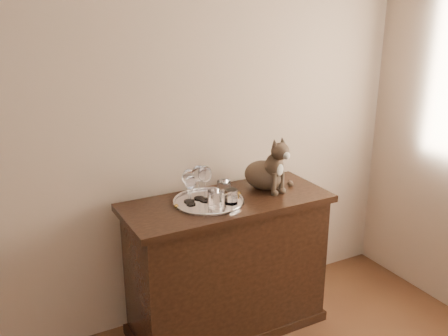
# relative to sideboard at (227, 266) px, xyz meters

# --- Properties ---
(wall_back) EXTENTS (4.00, 0.10, 2.70)m
(wall_back) POSITION_rel_sideboard_xyz_m (-0.60, 0.31, 0.93)
(wall_back) COLOR #C3AC92
(wall_back) RESTS_ON ground
(sideboard) EXTENTS (1.20, 0.50, 0.85)m
(sideboard) POSITION_rel_sideboard_xyz_m (0.00, 0.00, 0.00)
(sideboard) COLOR black
(sideboard) RESTS_ON ground
(tray) EXTENTS (0.40, 0.40, 0.01)m
(tray) POSITION_rel_sideboard_xyz_m (-0.11, 0.01, 0.43)
(tray) COLOR white
(tray) RESTS_ON sideboard
(wine_glass_a) EXTENTS (0.07, 0.07, 0.19)m
(wine_glass_a) POSITION_rel_sideboard_xyz_m (-0.21, 0.06, 0.53)
(wine_glass_a) COLOR white
(wine_glass_a) RESTS_ON tray
(wine_glass_b) EXTENTS (0.08, 0.08, 0.20)m
(wine_glass_b) POSITION_rel_sideboard_xyz_m (-0.14, 0.07, 0.53)
(wine_glass_b) COLOR white
(wine_glass_b) RESTS_ON tray
(wine_glass_c) EXTENTS (0.06, 0.06, 0.17)m
(wine_glass_c) POSITION_rel_sideboard_xyz_m (-0.22, 0.02, 0.52)
(wine_glass_c) COLOR white
(wine_glass_c) RESTS_ON tray
(wine_glass_d) EXTENTS (0.08, 0.08, 0.20)m
(wine_glass_d) POSITION_rel_sideboard_xyz_m (-0.12, 0.03, 0.54)
(wine_glass_d) COLOR white
(wine_glass_d) RESTS_ON tray
(tumbler_a) EXTENTS (0.07, 0.07, 0.08)m
(tumbler_a) POSITION_rel_sideboard_xyz_m (-0.02, -0.08, 0.47)
(tumbler_a) COLOR white
(tumbler_a) RESTS_ON tray
(tumbler_b) EXTENTS (0.08, 0.08, 0.09)m
(tumbler_b) POSITION_rel_sideboard_xyz_m (-0.11, -0.07, 0.48)
(tumbler_b) COLOR white
(tumbler_b) RESTS_ON tray
(tumbler_c) EXTENTS (0.08, 0.08, 0.09)m
(tumbler_c) POSITION_rel_sideboard_xyz_m (0.00, 0.05, 0.48)
(tumbler_c) COLOR silver
(tumbler_c) RESTS_ON tray
(cat) EXTENTS (0.39, 0.37, 0.34)m
(cat) POSITION_rel_sideboard_xyz_m (0.28, 0.06, 0.59)
(cat) COLOR #4F3B2F
(cat) RESTS_ON sideboard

